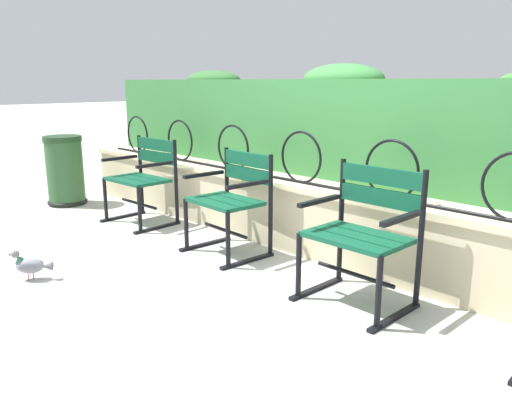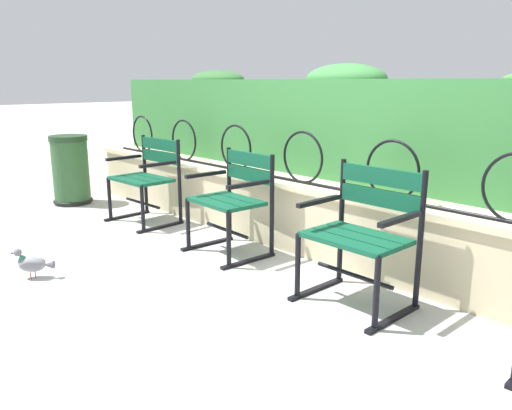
{
  "view_description": "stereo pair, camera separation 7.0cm",
  "coord_description": "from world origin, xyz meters",
  "px_view_note": "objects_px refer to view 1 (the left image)",
  "views": [
    {
      "loc": [
        2.45,
        -2.21,
        1.38
      ],
      "look_at": [
        0.0,
        0.14,
        0.55
      ],
      "focal_mm": 35.84,
      "sensor_mm": 36.0,
      "label": 1
    },
    {
      "loc": [
        2.5,
        -2.15,
        1.38
      ],
      "look_at": [
        0.0,
        0.14,
        0.55
      ],
      "focal_mm": 35.84,
      "sensor_mm": 36.0,
      "label": 2
    }
  ],
  "objects_px": {
    "park_chair_centre_right": "(364,230)",
    "trash_bin": "(65,172)",
    "park_chair_leftmost": "(144,177)",
    "park_chair_centre_left": "(232,198)",
    "pigeon_near_chairs": "(30,265)"
  },
  "relations": [
    {
      "from": "park_chair_centre_left",
      "to": "pigeon_near_chairs",
      "type": "xyz_separation_m",
      "value": [
        -0.52,
        -1.44,
        -0.34
      ]
    },
    {
      "from": "park_chair_leftmost",
      "to": "park_chair_centre_left",
      "type": "bearing_deg",
      "value": 0.61
    },
    {
      "from": "park_chair_centre_left",
      "to": "trash_bin",
      "type": "height_order",
      "value": "park_chair_centre_left"
    },
    {
      "from": "park_chair_centre_right",
      "to": "pigeon_near_chairs",
      "type": "relative_size",
      "value": 3.57
    },
    {
      "from": "park_chair_centre_left",
      "to": "pigeon_near_chairs",
      "type": "height_order",
      "value": "park_chair_centre_left"
    },
    {
      "from": "park_chair_centre_left",
      "to": "trash_bin",
      "type": "distance_m",
      "value": 2.6
    },
    {
      "from": "trash_bin",
      "to": "park_chair_centre_right",
      "type": "bearing_deg",
      "value": 3.15
    },
    {
      "from": "park_chair_leftmost",
      "to": "trash_bin",
      "type": "height_order",
      "value": "park_chair_leftmost"
    },
    {
      "from": "park_chair_centre_right",
      "to": "trash_bin",
      "type": "height_order",
      "value": "park_chair_centre_right"
    },
    {
      "from": "park_chair_leftmost",
      "to": "pigeon_near_chairs",
      "type": "height_order",
      "value": "park_chair_leftmost"
    },
    {
      "from": "park_chair_centre_right",
      "to": "pigeon_near_chairs",
      "type": "xyz_separation_m",
      "value": [
        -1.82,
        -1.4,
        -0.36
      ]
    },
    {
      "from": "park_chair_centre_right",
      "to": "pigeon_near_chairs",
      "type": "bearing_deg",
      "value": -142.44
    },
    {
      "from": "park_chair_leftmost",
      "to": "park_chair_centre_right",
      "type": "height_order",
      "value": "park_chair_centre_right"
    },
    {
      "from": "trash_bin",
      "to": "park_chair_leftmost",
      "type": "bearing_deg",
      "value": 10.67
    },
    {
      "from": "park_chair_centre_right",
      "to": "pigeon_near_chairs",
      "type": "height_order",
      "value": "park_chair_centre_right"
    }
  ]
}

